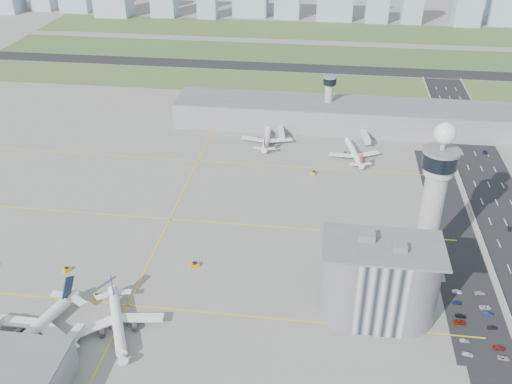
# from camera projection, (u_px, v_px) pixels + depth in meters

# --- Properties ---
(ground) EXTENTS (1000.00, 1000.00, 0.00)m
(ground) POSITION_uv_depth(u_px,v_px,m) (245.00, 265.00, 235.79)
(ground) COLOR gray
(grass_strip_0) EXTENTS (480.00, 50.00, 0.08)m
(grass_strip_0) POSITION_uv_depth(u_px,v_px,m) (263.00, 82.00, 430.65)
(grass_strip_0) COLOR #4F6F34
(grass_strip_0) RESTS_ON ground
(grass_strip_1) EXTENTS (480.00, 60.00, 0.08)m
(grass_strip_1) POSITION_uv_depth(u_px,v_px,m) (274.00, 53.00, 494.85)
(grass_strip_1) COLOR #405D2C
(grass_strip_1) RESTS_ON ground
(grass_strip_2) EXTENTS (480.00, 70.00, 0.08)m
(grass_strip_2) POSITION_uv_depth(u_px,v_px,m) (282.00, 30.00, 563.33)
(grass_strip_2) COLOR #475C2B
(grass_strip_2) RESTS_ON ground
(runway) EXTENTS (480.00, 22.00, 0.10)m
(runway) POSITION_uv_depth(u_px,v_px,m) (269.00, 67.00, 462.31)
(runway) COLOR black
(runway) RESTS_ON ground
(barrier_left) EXTENTS (0.60, 500.00, 1.20)m
(barrier_left) POSITION_uv_depth(u_px,v_px,m) (499.00, 285.00, 223.94)
(barrier_left) COLOR #9E9E99
(barrier_left) RESTS_ON ground
(landside_road) EXTENTS (18.00, 260.00, 0.08)m
(landside_road) POSITION_uv_depth(u_px,v_px,m) (474.00, 301.00, 216.92)
(landside_road) COLOR black
(landside_road) RESTS_ON ground
(parking_lot) EXTENTS (20.00, 44.00, 0.10)m
(parking_lot) POSITION_uv_depth(u_px,v_px,m) (475.00, 322.00, 206.87)
(parking_lot) COLOR black
(parking_lot) RESTS_ON ground
(taxiway_line_h_0) EXTENTS (260.00, 0.60, 0.01)m
(taxiway_line_h_0) POSITION_uv_depth(u_px,v_px,m) (128.00, 305.00, 214.67)
(taxiway_line_h_0) COLOR yellow
(taxiway_line_h_0) RESTS_ON ground
(taxiway_line_h_1) EXTENTS (260.00, 0.60, 0.01)m
(taxiway_line_h_1) POSITION_uv_depth(u_px,v_px,m) (170.00, 219.00, 266.03)
(taxiway_line_h_1) COLOR yellow
(taxiway_line_h_1) RESTS_ON ground
(taxiway_line_h_2) EXTENTS (260.00, 0.60, 0.01)m
(taxiway_line_h_2) POSITION_uv_depth(u_px,v_px,m) (198.00, 161.00, 317.39)
(taxiway_line_h_2) COLOR yellow
(taxiway_line_h_2) RESTS_ON ground
(taxiway_line_v) EXTENTS (0.60, 260.00, 0.01)m
(taxiway_line_v) POSITION_uv_depth(u_px,v_px,m) (170.00, 219.00, 266.03)
(taxiway_line_v) COLOR yellow
(taxiway_line_v) RESTS_ON ground
(control_tower) EXTENTS (14.00, 14.00, 64.50)m
(control_tower) POSITION_uv_depth(u_px,v_px,m) (434.00, 195.00, 216.74)
(control_tower) COLOR #ADAAA5
(control_tower) RESTS_ON ground
(secondary_tower) EXTENTS (8.60, 8.60, 31.90)m
(secondary_tower) POSITION_uv_depth(u_px,v_px,m) (329.00, 97.00, 351.28)
(secondary_tower) COLOR #ADAAA5
(secondary_tower) RESTS_ON ground
(admin_building) EXTENTS (42.00, 24.00, 33.50)m
(admin_building) POSITION_uv_depth(u_px,v_px,m) (379.00, 281.00, 203.30)
(admin_building) COLOR #B2B2B7
(admin_building) RESTS_ON ground
(terminal_pier) EXTENTS (210.00, 32.00, 15.80)m
(terminal_pier) POSITION_uv_depth(u_px,v_px,m) (344.00, 115.00, 353.92)
(terminal_pier) COLOR gray
(terminal_pier) RESTS_ON ground
(airplane_near_b) EXTENTS (49.10, 53.58, 12.48)m
(airplane_near_b) POSITION_uv_depth(u_px,v_px,m) (31.00, 326.00, 196.47)
(airplane_near_b) COLOR white
(airplane_near_b) RESTS_ON ground
(airplane_near_c) EXTENTS (46.56, 49.46, 10.97)m
(airplane_near_c) POSITION_uv_depth(u_px,v_px,m) (117.00, 319.00, 200.34)
(airplane_near_c) COLOR white
(airplane_near_c) RESTS_ON ground
(airplane_far_a) EXTENTS (31.57, 36.77, 10.03)m
(airplane_far_a) POSITION_uv_depth(u_px,v_px,m) (267.00, 134.00, 336.38)
(airplane_far_a) COLOR white
(airplane_far_a) RESTS_ON ground
(airplane_far_b) EXTENTS (36.58, 40.53, 9.76)m
(airplane_far_b) POSITION_uv_depth(u_px,v_px,m) (354.00, 149.00, 319.45)
(airplane_far_b) COLOR white
(airplane_far_b) RESTS_ON ground
(jet_bridge_near_2) EXTENTS (5.39, 14.31, 5.70)m
(jet_bridge_near_2) POSITION_uv_depth(u_px,v_px,m) (59.00, 358.00, 188.19)
(jet_bridge_near_2) COLOR silver
(jet_bridge_near_2) RESTS_ON ground
(jet_bridge_far_0) EXTENTS (5.39, 14.31, 5.70)m
(jet_bridge_far_0) POSITION_uv_depth(u_px,v_px,m) (280.00, 130.00, 347.11)
(jet_bridge_far_0) COLOR silver
(jet_bridge_far_0) RESTS_ON ground
(jet_bridge_far_1) EXTENTS (5.39, 14.31, 5.70)m
(jet_bridge_far_1) POSITION_uv_depth(u_px,v_px,m) (363.00, 134.00, 341.40)
(jet_bridge_far_1) COLOR silver
(jet_bridge_far_1) RESTS_ON ground
(tug_1) EXTENTS (3.51, 3.65, 1.75)m
(tug_1) POSITION_uv_depth(u_px,v_px,m) (67.00, 269.00, 232.22)
(tug_1) COLOR #DBB600
(tug_1) RESTS_ON ground
(tug_2) EXTENTS (3.30, 3.62, 1.74)m
(tug_2) POSITION_uv_depth(u_px,v_px,m) (97.00, 296.00, 217.98)
(tug_2) COLOR yellow
(tug_2) RESTS_ON ground
(tug_3) EXTENTS (4.08, 3.59, 1.98)m
(tug_3) POSITION_uv_depth(u_px,v_px,m) (195.00, 264.00, 234.84)
(tug_3) COLOR orange
(tug_3) RESTS_ON ground
(tug_4) EXTENTS (2.90, 3.56, 1.80)m
(tug_4) POSITION_uv_depth(u_px,v_px,m) (314.00, 172.00, 304.02)
(tug_4) COLOR orange
(tug_4) RESTS_ON ground
(tug_5) EXTENTS (3.13, 2.39, 1.66)m
(tug_5) POSITION_uv_depth(u_px,v_px,m) (345.00, 153.00, 324.11)
(tug_5) COLOR #DAB808
(tug_5) RESTS_ON ground
(car_lot_0) EXTENTS (3.85, 1.92, 1.26)m
(car_lot_0) POSITION_uv_depth(u_px,v_px,m) (468.00, 354.00, 192.65)
(car_lot_0) COLOR silver
(car_lot_0) RESTS_ON ground
(car_lot_1) EXTENTS (3.33, 1.27, 1.09)m
(car_lot_1) POSITION_uv_depth(u_px,v_px,m) (465.00, 341.00, 198.21)
(car_lot_1) COLOR gray
(car_lot_1) RESTS_ON ground
(car_lot_2) EXTENTS (4.58, 2.33, 1.24)m
(car_lot_2) POSITION_uv_depth(u_px,v_px,m) (460.00, 322.00, 205.94)
(car_lot_2) COLOR maroon
(car_lot_2) RESTS_ON ground
(car_lot_3) EXTENTS (3.96, 1.79, 1.13)m
(car_lot_3) POSITION_uv_depth(u_px,v_px,m) (461.00, 316.00, 208.85)
(car_lot_3) COLOR black
(car_lot_3) RESTS_ON ground
(car_lot_4) EXTENTS (3.38, 1.37, 1.15)m
(car_lot_4) POSITION_uv_depth(u_px,v_px,m) (457.00, 303.00, 215.18)
(car_lot_4) COLOR navy
(car_lot_4) RESTS_ON ground
(car_lot_5) EXTENTS (3.62, 1.35, 1.18)m
(car_lot_5) POSITION_uv_depth(u_px,v_px,m) (457.00, 292.00, 220.59)
(car_lot_5) COLOR silver
(car_lot_5) RESTS_ON ground
(car_lot_6) EXTENTS (4.20, 2.24, 1.12)m
(car_lot_6) POSITION_uv_depth(u_px,v_px,m) (504.00, 358.00, 191.17)
(car_lot_6) COLOR #A7ACB2
(car_lot_6) RESTS_ON ground
(car_lot_7) EXTENTS (4.25, 1.73, 1.23)m
(car_lot_7) POSITION_uv_depth(u_px,v_px,m) (499.00, 348.00, 195.15)
(car_lot_7) COLOR maroon
(car_lot_7) RESTS_ON ground
(car_lot_8) EXTENTS (3.68, 1.86, 1.20)m
(car_lot_8) POSITION_uv_depth(u_px,v_px,m) (492.00, 327.00, 203.71)
(car_lot_8) COLOR black
(car_lot_8) RESTS_ON ground
(car_lot_9) EXTENTS (3.71, 1.41, 1.21)m
(car_lot_9) POSITION_uv_depth(u_px,v_px,m) (488.00, 314.00, 209.75)
(car_lot_9) COLOR navy
(car_lot_9) RESTS_ON ground
(car_lot_10) EXTENTS (4.73, 2.70, 1.24)m
(car_lot_10) POSITION_uv_depth(u_px,v_px,m) (485.00, 307.00, 212.77)
(car_lot_10) COLOR silver
(car_lot_10) RESTS_ON ground
(car_lot_11) EXTENTS (4.54, 2.22, 1.27)m
(car_lot_11) POSITION_uv_depth(u_px,v_px,m) (480.00, 293.00, 219.86)
(car_lot_11) COLOR #9B9B9B
(car_lot_11) RESTS_ON ground
(car_hw_1) EXTENTS (1.62, 3.43, 1.09)m
(car_hw_1) POSITION_uv_depth(u_px,v_px,m) (510.00, 229.00, 258.26)
(car_hw_1) COLOR black
(car_hw_1) RESTS_ON ground
(car_hw_2) EXTENTS (2.11, 4.56, 1.26)m
(car_hw_2) POSITION_uv_depth(u_px,v_px,m) (486.00, 152.00, 325.43)
(car_hw_2) COLOR #17224F
(car_hw_2) RESTS_ON ground
(car_hw_4) EXTENTS (1.52, 3.46, 1.16)m
(car_hw_4) POSITION_uv_depth(u_px,v_px,m) (445.00, 111.00, 378.97)
(car_hw_4) COLOR gray
(car_hw_4) RESTS_ON ground
(skyline_bldg_10) EXTENTS (23.01, 18.41, 27.75)m
(skyline_bldg_10) POSITION_uv_depth(u_px,v_px,m) (377.00, 8.00, 583.09)
(skyline_bldg_10) COLOR #9EADC1
(skyline_bldg_10) RESTS_ON ground
(skyline_bldg_11) EXTENTS (20.22, 16.18, 38.97)m
(skyline_bldg_11) POSITION_uv_depth(u_px,v_px,m) (413.00, 4.00, 575.96)
(skyline_bldg_11) COLOR #9EADC1
(skyline_bldg_11) RESTS_ON ground
(skyline_bldg_12) EXTENTS (26.14, 20.92, 46.89)m
(skyline_bldg_12) POSITION_uv_depth(u_px,v_px,m) (469.00, 2.00, 566.05)
(skyline_bldg_12) COLOR #9EADC1
(skyline_bldg_12) RESTS_ON ground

